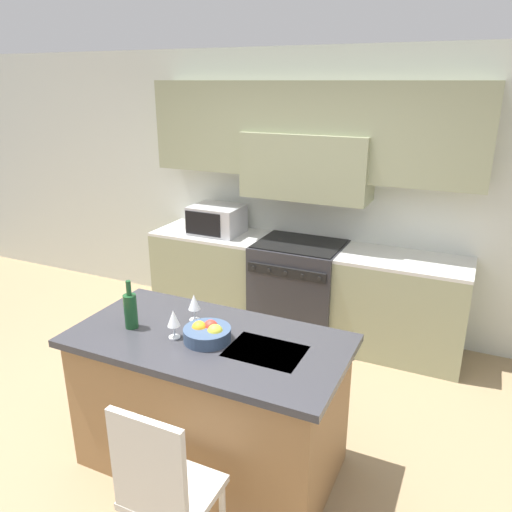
% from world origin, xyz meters
% --- Properties ---
extents(ground_plane, '(10.00, 10.00, 0.00)m').
position_xyz_m(ground_plane, '(0.00, 0.00, 0.00)').
color(ground_plane, '#997F5B').
extents(back_cabinetry, '(10.00, 0.46, 2.70)m').
position_xyz_m(back_cabinetry, '(0.00, 2.18, 1.58)').
color(back_cabinetry, silver).
rests_on(back_cabinetry, ground_plane).
extents(back_counter, '(3.10, 0.62, 0.92)m').
position_xyz_m(back_counter, '(-0.00, 1.92, 0.46)').
color(back_counter, gray).
rests_on(back_counter, ground_plane).
extents(range_stove, '(0.82, 0.70, 0.94)m').
position_xyz_m(range_stove, '(0.00, 1.90, 0.47)').
color(range_stove, '#2D2D33').
rests_on(range_stove, ground_plane).
extents(microwave, '(0.50, 0.42, 0.28)m').
position_xyz_m(microwave, '(-0.91, 1.92, 1.06)').
color(microwave, '#B7B7BC').
rests_on(microwave, back_counter).
extents(kitchen_island, '(1.70, 0.88, 0.93)m').
position_xyz_m(kitchen_island, '(0.13, -0.04, 0.47)').
color(kitchen_island, olive).
rests_on(kitchen_island, ground_plane).
extents(island_chair, '(0.42, 0.40, 1.02)m').
position_xyz_m(island_chair, '(0.33, -0.83, 0.56)').
color(island_chair, beige).
rests_on(island_chair, ground_plane).
extents(wine_bottle, '(0.08, 0.08, 0.32)m').
position_xyz_m(wine_bottle, '(-0.38, -0.13, 1.05)').
color(wine_bottle, '#194723').
rests_on(wine_bottle, kitchen_island).
extents(wine_glass_near, '(0.08, 0.08, 0.18)m').
position_xyz_m(wine_glass_near, '(-0.06, -0.13, 1.05)').
color(wine_glass_near, white).
rests_on(wine_glass_near, kitchen_island).
extents(wine_glass_far, '(0.08, 0.08, 0.18)m').
position_xyz_m(wine_glass_far, '(-0.07, 0.12, 1.05)').
color(wine_glass_far, white).
rests_on(wine_glass_far, kitchen_island).
extents(fruit_bowl, '(0.29, 0.29, 0.12)m').
position_xyz_m(fruit_bowl, '(0.14, -0.07, 0.97)').
color(fruit_bowl, '#384C6B').
rests_on(fruit_bowl, kitchen_island).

